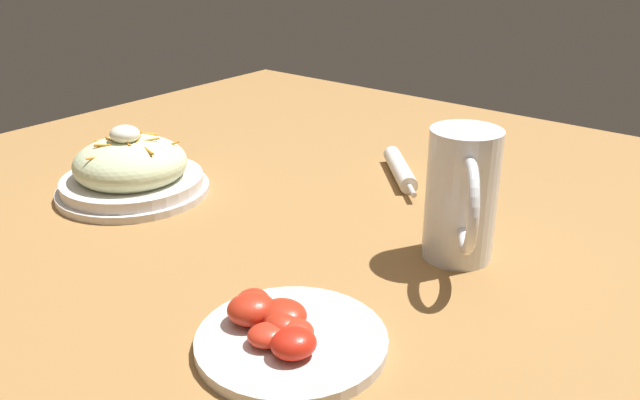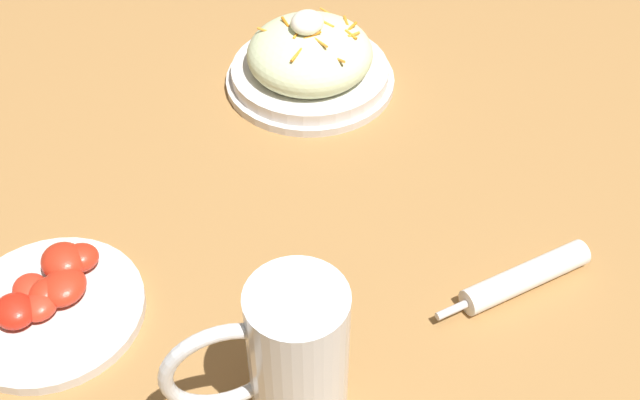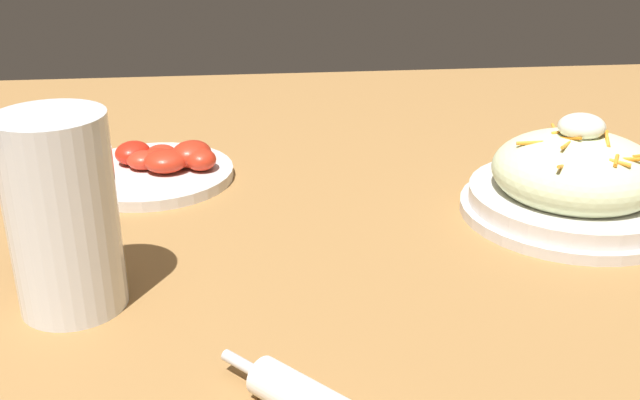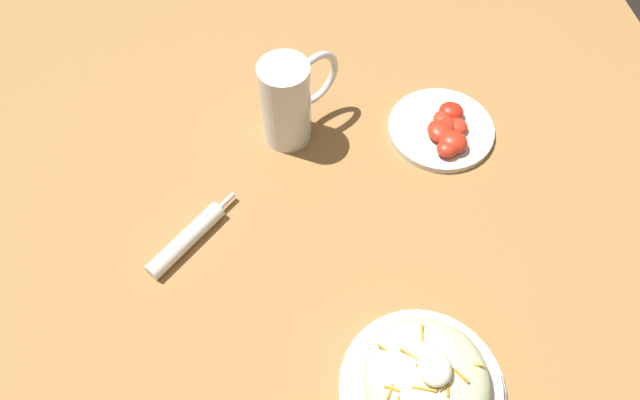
{
  "view_description": "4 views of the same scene",
  "coord_description": "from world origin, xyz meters",
  "px_view_note": "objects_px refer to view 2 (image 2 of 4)",
  "views": [
    {
      "loc": [
        0.56,
        -0.63,
        0.4
      ],
      "look_at": [
        0.07,
        -0.02,
        0.06
      ],
      "focal_mm": 37.28,
      "sensor_mm": 36.0,
      "label": 1
    },
    {
      "loc": [
        0.6,
        0.18,
        0.66
      ],
      "look_at": [
        0.04,
        0.02,
        0.08
      ],
      "focal_mm": 44.63,
      "sensor_mm": 36.0,
      "label": 2
    },
    {
      "loc": [
        0.08,
        0.61,
        0.33
      ],
      "look_at": [
        0.02,
        0.01,
        0.07
      ],
      "focal_mm": 42.06,
      "sensor_mm": 36.0,
      "label": 3
    },
    {
      "loc": [
        -0.46,
        0.1,
        0.84
      ],
      "look_at": [
        0.03,
        0.02,
        0.07
      ],
      "focal_mm": 33.36,
      "sensor_mm": 36.0,
      "label": 4
    }
  ],
  "objects_px": {
    "napkin_roll": "(524,277)",
    "tomato_plate": "(51,300)",
    "salad_plate": "(310,61)",
    "beer_mug": "(293,365)"
  },
  "relations": [
    {
      "from": "napkin_roll",
      "to": "salad_plate",
      "type": "bearing_deg",
      "value": -132.01
    },
    {
      "from": "napkin_roll",
      "to": "tomato_plate",
      "type": "height_order",
      "value": "tomato_plate"
    },
    {
      "from": "beer_mug",
      "to": "salad_plate",
      "type": "bearing_deg",
      "value": -165.68
    },
    {
      "from": "salad_plate",
      "to": "beer_mug",
      "type": "distance_m",
      "value": 0.51
    },
    {
      "from": "salad_plate",
      "to": "beer_mug",
      "type": "height_order",
      "value": "beer_mug"
    },
    {
      "from": "beer_mug",
      "to": "napkin_roll",
      "type": "distance_m",
      "value": 0.29
    },
    {
      "from": "beer_mug",
      "to": "tomato_plate",
      "type": "height_order",
      "value": "beer_mug"
    },
    {
      "from": "salad_plate",
      "to": "tomato_plate",
      "type": "distance_m",
      "value": 0.47
    },
    {
      "from": "salad_plate",
      "to": "napkin_roll",
      "type": "distance_m",
      "value": 0.42
    },
    {
      "from": "salad_plate",
      "to": "napkin_roll",
      "type": "bearing_deg",
      "value": 47.99
    }
  ]
}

